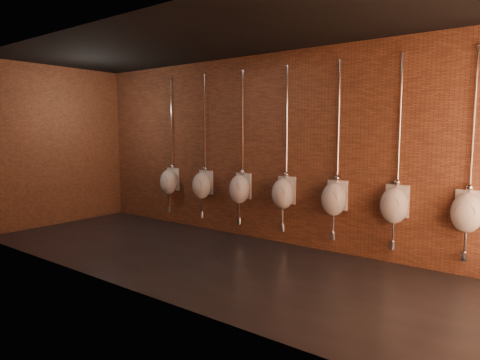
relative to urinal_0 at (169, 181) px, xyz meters
The scene contains 9 objects.
ground 2.93m from the urinal_0, 29.18° to the right, with size 8.50×8.50×0.00m, color black.
room_shell 3.02m from the urinal_0, 29.18° to the right, with size 8.54×3.04×3.22m.
urinal_0 is the anchor object (origin of this frame).
urinal_1 0.91m from the urinal_0, ahead, with size 0.39×0.34×2.72m.
urinal_2 1.82m from the urinal_0, ahead, with size 0.39×0.34×2.72m.
urinal_3 2.73m from the urinal_0, ahead, with size 0.39×0.34×2.72m.
urinal_4 3.64m from the urinal_0, ahead, with size 0.39×0.34×2.72m.
urinal_5 4.56m from the urinal_0, ahead, with size 0.39×0.34×2.72m.
urinal_6 5.47m from the urinal_0, ahead, with size 0.39×0.34×2.72m.
Camera 1 is at (4.00, -4.62, 1.89)m, focal length 32.00 mm.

